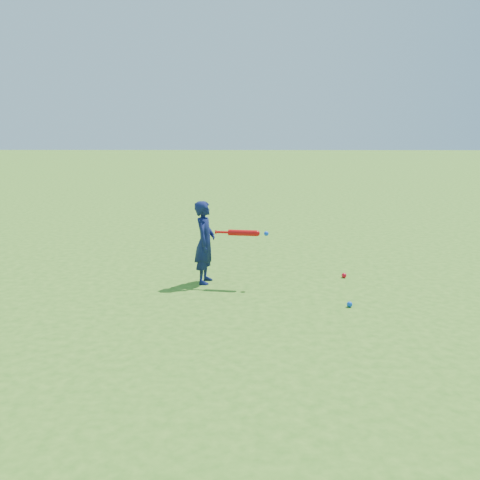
# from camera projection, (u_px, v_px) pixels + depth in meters

# --- Properties ---
(ground) EXTENTS (80.00, 80.00, 0.00)m
(ground) POSITION_uv_depth(u_px,v_px,m) (174.00, 278.00, 7.84)
(ground) COLOR #3B731B
(ground) RESTS_ON ground
(child) EXTENTS (0.34, 0.46, 1.17)m
(child) POSITION_uv_depth(u_px,v_px,m) (205.00, 242.00, 7.50)
(child) COLOR #0F1647
(child) RESTS_ON ground
(ground_ball_red) EXTENTS (0.07, 0.07, 0.07)m
(ground_ball_red) POSITION_uv_depth(u_px,v_px,m) (344.00, 275.00, 7.84)
(ground_ball_red) COLOR red
(ground_ball_red) RESTS_ON ground
(ground_ball_blue) EXTENTS (0.07, 0.07, 0.07)m
(ground_ball_blue) POSITION_uv_depth(u_px,v_px,m) (350.00, 304.00, 6.58)
(ground_ball_blue) COLOR blue
(ground_ball_blue) RESTS_ON ground
(bat_swing) EXTENTS (0.74, 0.16, 0.08)m
(bat_swing) POSITION_uv_depth(u_px,v_px,m) (245.00, 233.00, 7.33)
(bat_swing) COLOR red
(bat_swing) RESTS_ON ground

